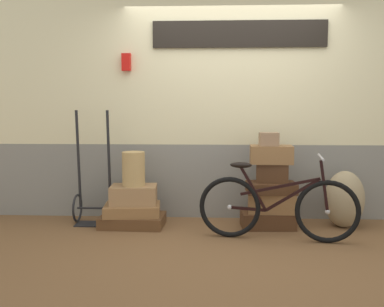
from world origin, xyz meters
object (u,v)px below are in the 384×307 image
(suitcase_4, at_px, (271,202))
(suitcase_5, at_px, (271,188))
(suitcase_1, at_px, (132,209))
(suitcase_7, at_px, (271,154))
(wicker_basket, at_px, (134,169))
(suitcase_0, at_px, (133,220))
(suitcase_3, at_px, (268,220))
(suitcase_2, at_px, (134,195))
(luggage_trolley, at_px, (94,199))
(burlap_sack, at_px, (345,199))
(bicycle, at_px, (277,207))
(suitcase_6, at_px, (272,173))
(suitcase_8, at_px, (269,139))

(suitcase_4, distance_m, suitcase_5, 0.17)
(suitcase_1, height_order, suitcase_7, suitcase_7)
(wicker_basket, bearing_deg, suitcase_0, -117.50)
(suitcase_0, xyz_separation_m, suitcase_7, (1.54, 0.03, 0.75))
(suitcase_3, distance_m, suitcase_5, 0.36)
(suitcase_2, xyz_separation_m, wicker_basket, (0.00, -0.00, 0.30))
(suitcase_3, distance_m, wicker_basket, 1.60)
(suitcase_5, xyz_separation_m, luggage_trolley, (-2.01, 0.12, -0.17))
(suitcase_1, distance_m, suitcase_3, 1.52)
(suitcase_0, bearing_deg, luggage_trolley, 167.35)
(burlap_sack, relative_size, bicycle, 0.40)
(suitcase_5, height_order, suitcase_7, suitcase_7)
(suitcase_3, height_order, suitcase_6, suitcase_6)
(suitcase_4, bearing_deg, suitcase_5, -135.97)
(wicker_basket, bearing_deg, bicycle, -16.77)
(suitcase_1, bearing_deg, suitcase_8, -6.05)
(suitcase_0, height_order, suitcase_8, suitcase_8)
(suitcase_2, xyz_separation_m, suitcase_3, (1.50, -0.02, -0.26))
(suitcase_0, distance_m, suitcase_5, 1.59)
(suitcase_5, xyz_separation_m, suitcase_6, (0.01, 0.02, 0.16))
(suitcase_4, bearing_deg, bicycle, -87.03)
(suitcase_6, bearing_deg, luggage_trolley, -176.18)
(suitcase_2, height_order, suitcase_3, suitcase_2)
(suitcase_5, xyz_separation_m, burlap_sack, (0.82, 0.07, -0.14))
(suitcase_0, relative_size, suitcase_7, 1.54)
(suitcase_1, relative_size, suitcase_2, 1.20)
(suitcase_0, height_order, luggage_trolley, luggage_trolley)
(suitcase_7, xyz_separation_m, bicycle, (0.00, -0.47, -0.48))
(luggage_trolley, bearing_deg, suitcase_0, -14.76)
(suitcase_0, distance_m, burlap_sack, 2.38)
(suitcase_2, bearing_deg, suitcase_6, -4.30)
(suitcase_7, height_order, suitcase_8, suitcase_8)
(suitcase_5, relative_size, suitcase_7, 1.17)
(suitcase_2, relative_size, suitcase_7, 1.12)
(suitcase_4, height_order, burlap_sack, burlap_sack)
(suitcase_3, xyz_separation_m, luggage_trolley, (-1.98, 0.11, 0.19))
(suitcase_5, distance_m, luggage_trolley, 2.02)
(suitcase_1, bearing_deg, suitcase_3, -5.79)
(suitcase_0, relative_size, suitcase_3, 1.21)
(suitcase_3, xyz_separation_m, wicker_basket, (-1.50, 0.02, 0.56))
(suitcase_7, xyz_separation_m, suitcase_8, (-0.03, -0.03, 0.17))
(suitcase_1, bearing_deg, suitcase_7, -4.89)
(suitcase_1, relative_size, wicker_basket, 1.61)
(wicker_basket, bearing_deg, burlap_sack, 1.01)
(suitcase_0, xyz_separation_m, suitcase_8, (1.51, 0.00, 0.92))
(suitcase_0, relative_size, suitcase_8, 3.45)
(suitcase_1, distance_m, burlap_sack, 2.37)
(suitcase_8, xyz_separation_m, bicycle, (0.04, -0.44, -0.65))
(suitcase_2, xyz_separation_m, suitcase_7, (1.53, 0.00, 0.46))
(burlap_sack, bearing_deg, suitcase_4, -175.78)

